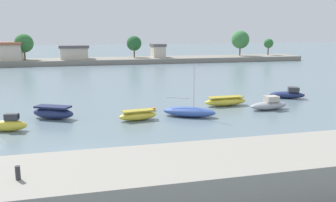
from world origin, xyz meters
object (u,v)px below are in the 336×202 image
object	(u,v)px
moored_boat_5	(226,101)
moored_boat_2	(53,113)
moored_boat_6	(269,105)
moored_boat_7	(288,94)
moored_boat_3	(138,115)
mooring_buoy_0	(154,109)
moored_boat_4	(189,112)
mooring_buoy_1	(304,95)
mooring_bollard	(18,173)
moored_boat_1	(8,125)

from	to	relation	value
moored_boat_5	moored_boat_2	bearing A→B (deg)	-177.75
moored_boat_6	moored_boat_7	bearing A→B (deg)	39.03
moored_boat_3	moored_boat_7	bearing A→B (deg)	9.83
moored_boat_3	mooring_buoy_0	xyz separation A→B (m)	(2.34, 3.62, -0.27)
moored_boat_4	mooring_buoy_1	xyz separation A→B (m)	(18.31, 7.39, -0.36)
moored_boat_3	moored_boat_2	bearing A→B (deg)	153.57
mooring_buoy_1	moored_boat_5	bearing A→B (deg)	-165.27
mooring_buoy_0	moored_boat_2	bearing A→B (deg)	-174.74
mooring_bollard	moored_boat_5	distance (m)	29.28
moored_boat_1	moored_boat_6	world-z (taller)	moored_boat_1
moored_boat_7	mooring_buoy_1	size ratio (longest dim) A/B	15.89
moored_boat_1	moored_boat_6	xyz separation A→B (m)	(26.25, 2.23, -0.02)
moored_boat_1	moored_boat_5	bearing A→B (deg)	21.03
moored_boat_6	mooring_buoy_0	bearing A→B (deg)	164.64
mooring_bollard	moored_boat_7	size ratio (longest dim) A/B	0.14
moored_boat_4	mooring_buoy_0	xyz separation A→B (m)	(-2.93, 3.42, -0.30)
mooring_bollard	moored_boat_2	world-z (taller)	mooring_bollard
mooring_buoy_0	moored_boat_6	bearing A→B (deg)	-11.21
moored_boat_2	moored_boat_6	distance (m)	22.81
moored_boat_3	mooring_buoy_1	bearing A→B (deg)	9.86
moored_boat_1	moored_boat_2	world-z (taller)	moored_boat_1
moored_boat_7	mooring_buoy_1	distance (m)	3.17
moored_boat_2	mooring_buoy_1	world-z (taller)	moored_boat_2
mooring_buoy_1	moored_boat_4	bearing A→B (deg)	-158.01
moored_boat_3	mooring_buoy_1	size ratio (longest dim) A/B	13.65
moored_boat_6	mooring_bollard	bearing A→B (deg)	-144.50
mooring_bollard	mooring_buoy_0	distance (m)	23.98
mooring_bollard	moored_boat_3	world-z (taller)	mooring_bollard
moored_boat_6	mooring_buoy_1	distance (m)	10.92
moored_boat_5	moored_boat_3	bearing A→B (deg)	-161.31
moored_boat_5	mooring_buoy_0	xyz separation A→B (m)	(-8.63, -0.66, -0.31)
moored_boat_5	moored_boat_6	xyz separation A→B (m)	(3.80, -3.12, 0.04)
mooring_buoy_0	moored_boat_3	bearing A→B (deg)	-122.94
moored_boat_2	mooring_buoy_1	bearing A→B (deg)	37.41
mooring_buoy_0	moored_boat_5	bearing A→B (deg)	4.35
mooring_bollard	moored_boat_7	xyz separation A→B (m)	(28.72, 24.44, -2.05)
moored_boat_1	mooring_buoy_0	world-z (taller)	moored_boat_1
moored_boat_3	moored_boat_6	world-z (taller)	moored_boat_6
moored_boat_1	moored_boat_7	world-z (taller)	moored_boat_1
moored_boat_2	moored_boat_7	xyz separation A→B (m)	(28.58, 3.95, -0.08)
moored_boat_2	moored_boat_4	distance (m)	13.49
moored_boat_1	moored_boat_6	distance (m)	26.34
moored_boat_2	moored_boat_7	bearing A→B (deg)	36.42
moored_boat_6	mooring_buoy_1	world-z (taller)	moored_boat_6
moored_boat_3	moored_boat_5	size ratio (longest dim) A/B	0.76
moored_boat_2	mooring_buoy_1	distance (m)	31.96
moored_boat_5	moored_boat_7	xyz separation A→B (m)	(9.62, 2.34, 0.01)
moored_boat_6	moored_boat_2	bearing A→B (deg)	172.05
moored_boat_7	mooring_buoy_0	xyz separation A→B (m)	(-18.24, -3.00, -0.33)
moored_boat_3	moored_boat_5	world-z (taller)	moored_boat_5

